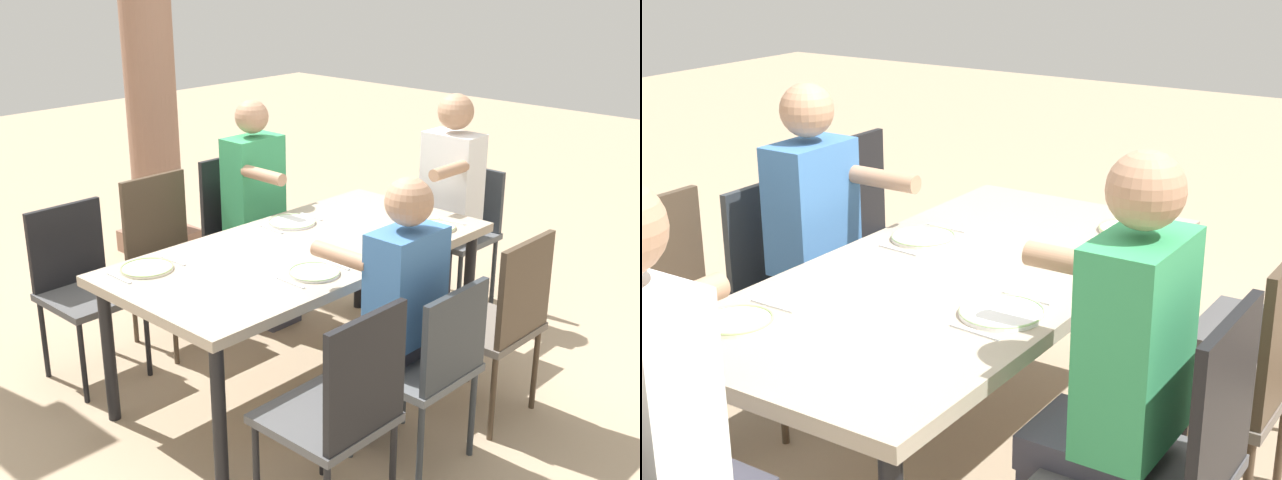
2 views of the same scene
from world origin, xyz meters
TOP-DOWN VIEW (x-y plane):
  - ground_plane at (0.00, 0.00)m, footprint 16.00×16.00m
  - dining_table at (0.00, 0.00)m, footprint 1.96×0.96m
  - chair_west_south at (-0.72, -0.91)m, footprint 0.44×0.44m
  - chair_mid_north at (-0.16, 0.90)m, footprint 0.44×0.44m
  - chair_mid_south at (-0.16, -0.90)m, footprint 0.44×0.44m
  - chair_east_north at (0.38, 0.91)m, footprint 0.44×0.44m
  - chair_east_south at (0.38, -0.91)m, footprint 0.44×0.44m
  - diner_woman_green at (0.38, 0.73)m, footprint 0.34×0.49m
  - diner_man_white at (1.21, -0.00)m, footprint 0.50×0.35m
  - diner_guest_third at (-0.16, -0.70)m, footprint 0.35×0.49m
  - plate_0 at (-0.71, 0.31)m, footprint 0.24×0.24m
  - fork_0 at (-0.86, 0.31)m, footprint 0.02×0.17m
  - spoon_0 at (-0.56, 0.31)m, footprint 0.02×0.17m
  - plate_1 at (-0.22, -0.29)m, footprint 0.23×0.23m
  - fork_1 at (-0.37, -0.29)m, footprint 0.02×0.17m
  - spoon_1 at (-0.07, -0.29)m, footprint 0.03×0.17m
  - plate_2 at (0.22, 0.30)m, footprint 0.26×0.26m
  - fork_2 at (0.07, 0.30)m, footprint 0.02×0.17m
  - spoon_2 at (0.37, 0.30)m, footprint 0.03×0.17m
  - plate_3 at (0.69, -0.30)m, footprint 0.21×0.21m
  - fork_3 at (0.54, -0.30)m, footprint 0.02×0.17m
  - spoon_3 at (0.84, -0.30)m, footprint 0.02×0.17m

SIDE VIEW (x-z plane):
  - ground_plane at x=0.00m, z-range 0.00..0.00m
  - chair_mid_south at x=-0.16m, z-range 0.07..0.93m
  - chair_east_south at x=0.38m, z-range 0.06..0.99m
  - chair_west_south at x=-0.72m, z-range 0.06..1.00m
  - chair_mid_north at x=-0.16m, z-range 0.07..1.03m
  - chair_east_north at x=0.38m, z-range 0.07..1.04m
  - dining_table at x=0.00m, z-range 0.31..1.06m
  - diner_guest_third at x=-0.16m, z-range 0.05..1.32m
  - diner_woman_green at x=0.38m, z-range 0.04..1.38m
  - diner_man_white at x=1.21m, z-range 0.05..1.40m
  - fork_0 at x=-0.86m, z-range 0.74..0.75m
  - spoon_0 at x=-0.56m, z-range 0.74..0.75m
  - fork_1 at x=-0.37m, z-range 0.74..0.75m
  - spoon_1 at x=-0.07m, z-range 0.74..0.75m
  - fork_2 at x=0.07m, z-range 0.74..0.75m
  - spoon_2 at x=0.37m, z-range 0.74..0.75m
  - fork_3 at x=0.54m, z-range 0.74..0.75m
  - spoon_3 at x=0.84m, z-range 0.74..0.75m
  - plate_2 at x=0.22m, z-range 0.74..0.76m
  - plate_0 at x=-0.71m, z-range 0.74..0.76m
  - plate_1 at x=-0.22m, z-range 0.74..0.76m
  - plate_3 at x=0.69m, z-range 0.74..0.76m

